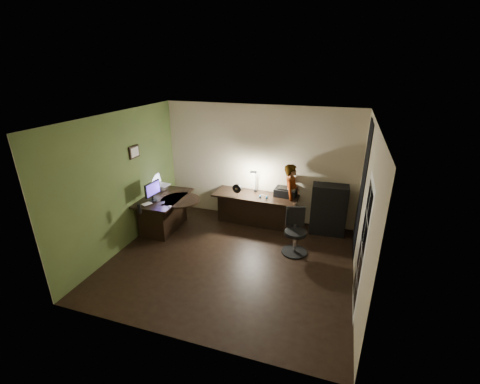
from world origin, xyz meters
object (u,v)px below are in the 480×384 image
(cabinet, at_px, (328,210))
(monitor, at_px, (152,194))
(desk_right, at_px, (255,209))
(office_chair, at_px, (296,232))
(person, at_px, (291,196))
(desk_left, at_px, (165,213))

(cabinet, bearing_deg, monitor, -164.54)
(cabinet, bearing_deg, desk_right, 179.07)
(desk_right, distance_m, office_chair, 1.46)
(desk_right, xyz_separation_m, office_chair, (1.09, -0.97, 0.09))
(cabinet, height_order, monitor, cabinet)
(desk_right, xyz_separation_m, person, (0.79, 0.15, 0.38))
(office_chair, distance_m, person, 1.20)
(cabinet, relative_size, monitor, 2.44)
(cabinet, xyz_separation_m, person, (-0.85, 0.08, 0.18))
(desk_right, relative_size, person, 1.30)
(desk_left, bearing_deg, office_chair, -3.16)
(desk_left, height_order, office_chair, office_chair)
(office_chair, bearing_deg, desk_right, 123.99)
(desk_right, height_order, monitor, monitor)
(person, bearing_deg, desk_left, 109.70)
(office_chair, bearing_deg, person, 90.86)
(cabinet, bearing_deg, person, 171.22)
(monitor, distance_m, office_chair, 3.08)
(desk_left, distance_m, cabinet, 3.62)
(monitor, bearing_deg, desk_left, 77.26)
(monitor, xyz_separation_m, person, (2.73, 1.30, -0.21))
(cabinet, xyz_separation_m, office_chair, (-0.55, -1.04, -0.11))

